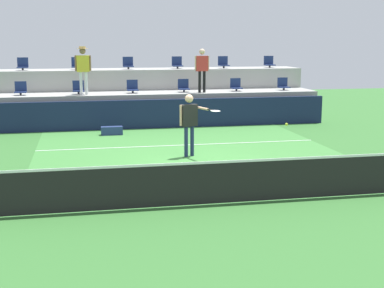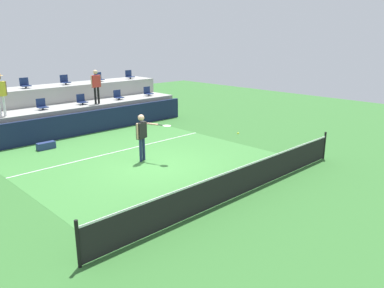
{
  "view_description": "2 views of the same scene",
  "coord_description": "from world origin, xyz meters",
  "px_view_note": "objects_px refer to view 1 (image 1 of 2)",
  "views": [
    {
      "loc": [
        -3.07,
        -14.48,
        3.36
      ],
      "look_at": [
        -0.47,
        -1.8,
        0.86
      ],
      "focal_mm": 50.87,
      "sensor_mm": 36.0,
      "label": 1
    },
    {
      "loc": [
        -8.29,
        -10.53,
        4.6
      ],
      "look_at": [
        0.36,
        -1.61,
        1.07
      ],
      "focal_mm": 35.37,
      "sensor_mm": 36.0,
      "label": 2
    }
  ],
  "objects_px": {
    "stadium_chair_lower_left": "(78,88)",
    "stadium_chair_upper_right": "(223,63)",
    "tennis_player": "(190,118)",
    "tennis_ball": "(286,124)",
    "stadium_chair_upper_left": "(77,64)",
    "stadium_chair_lower_right": "(236,86)",
    "stadium_chair_lower_mid_right": "(184,87)",
    "stadium_chair_lower_mid_left": "(132,88)",
    "stadium_chair_upper_far_right": "(269,63)",
    "stadium_chair_upper_mid_left": "(128,64)",
    "spectator_in_grey": "(202,66)",
    "spectator_with_hat": "(83,65)",
    "stadium_chair_lower_far_right": "(283,85)",
    "equipment_bag": "(112,131)",
    "stadium_chair_lower_far_left": "(21,89)",
    "stadium_chair_upper_far_left": "(23,65)",
    "stadium_chair_upper_mid_right": "(177,64)"
  },
  "relations": [
    {
      "from": "stadium_chair_lower_mid_right",
      "to": "stadium_chair_lower_far_right",
      "type": "distance_m",
      "value": 4.27
    },
    {
      "from": "spectator_in_grey",
      "to": "stadium_chair_upper_mid_right",
      "type": "bearing_deg",
      "value": 105.8
    },
    {
      "from": "stadium_chair_lower_left",
      "to": "stadium_chair_upper_left",
      "type": "bearing_deg",
      "value": 91.07
    },
    {
      "from": "stadium_chair_lower_far_left",
      "to": "stadium_chair_upper_right",
      "type": "relative_size",
      "value": 1.0
    },
    {
      "from": "tennis_player",
      "to": "equipment_bag",
      "type": "distance_m",
      "value": 4.7
    },
    {
      "from": "stadium_chair_lower_far_right",
      "to": "stadium_chair_upper_far_right",
      "type": "xyz_separation_m",
      "value": [
        -0.01,
        1.8,
        0.85
      ]
    },
    {
      "from": "stadium_chair_upper_left",
      "to": "stadium_chair_upper_right",
      "type": "height_order",
      "value": "same"
    },
    {
      "from": "spectator_in_grey",
      "to": "tennis_ball",
      "type": "distance_m",
      "value": 9.46
    },
    {
      "from": "stadium_chair_lower_far_left",
      "to": "stadium_chair_lower_right",
      "type": "height_order",
      "value": "same"
    },
    {
      "from": "tennis_ball",
      "to": "equipment_bag",
      "type": "bearing_deg",
      "value": 116.45
    },
    {
      "from": "stadium_chair_lower_left",
      "to": "spectator_with_hat",
      "type": "distance_m",
      "value": 1.03
    },
    {
      "from": "tennis_ball",
      "to": "stadium_chair_lower_mid_left",
      "type": "bearing_deg",
      "value": 105.3
    },
    {
      "from": "spectator_with_hat",
      "to": "spectator_in_grey",
      "type": "bearing_deg",
      "value": -0.0
    },
    {
      "from": "stadium_chair_lower_far_right",
      "to": "stadium_chair_upper_right",
      "type": "xyz_separation_m",
      "value": [
        -2.14,
        1.8,
        0.85
      ]
    },
    {
      "from": "stadium_chair_lower_mid_right",
      "to": "spectator_in_grey",
      "type": "relative_size",
      "value": 0.3
    },
    {
      "from": "stadium_chair_upper_mid_left",
      "to": "spectator_in_grey",
      "type": "bearing_deg",
      "value": -38.47
    },
    {
      "from": "stadium_chair_lower_far_right",
      "to": "stadium_chair_upper_mid_left",
      "type": "bearing_deg",
      "value": 164.17
    },
    {
      "from": "stadium_chair_lower_far_right",
      "to": "stadium_chair_upper_mid_right",
      "type": "xyz_separation_m",
      "value": [
        -4.22,
        1.8,
        0.85
      ]
    },
    {
      "from": "stadium_chair_upper_mid_left",
      "to": "stadium_chair_upper_far_left",
      "type": "bearing_deg",
      "value": 180.0
    },
    {
      "from": "stadium_chair_upper_mid_left",
      "to": "tennis_ball",
      "type": "xyz_separation_m",
      "value": [
        2.68,
        -11.6,
        -0.92
      ]
    },
    {
      "from": "stadium_chair_lower_far_right",
      "to": "spectator_with_hat",
      "type": "bearing_deg",
      "value": -177.34
    },
    {
      "from": "stadium_chair_lower_far_left",
      "to": "stadium_chair_upper_left",
      "type": "xyz_separation_m",
      "value": [
        2.14,
        1.8,
        0.85
      ]
    },
    {
      "from": "stadium_chair_lower_left",
      "to": "stadium_chair_lower_mid_right",
      "type": "distance_m",
      "value": 4.19
    },
    {
      "from": "stadium_chair_lower_mid_right",
      "to": "stadium_chair_lower_right",
      "type": "bearing_deg",
      "value": 0.0
    },
    {
      "from": "stadium_chair_lower_far_left",
      "to": "stadium_chair_lower_far_right",
      "type": "bearing_deg",
      "value": 0.0
    },
    {
      "from": "stadium_chair_lower_far_left",
      "to": "spectator_with_hat",
      "type": "relative_size",
      "value": 0.28
    },
    {
      "from": "stadium_chair_lower_far_right",
      "to": "equipment_bag",
      "type": "height_order",
      "value": "stadium_chair_lower_far_right"
    },
    {
      "from": "stadium_chair_lower_mid_left",
      "to": "stadium_chair_upper_far_right",
      "type": "bearing_deg",
      "value": 15.84
    },
    {
      "from": "stadium_chair_upper_far_right",
      "to": "equipment_bag",
      "type": "distance_m",
      "value": 8.73
    },
    {
      "from": "stadium_chair_lower_mid_right",
      "to": "stadium_chair_lower_far_left",
      "type": "bearing_deg",
      "value": 180.0
    },
    {
      "from": "stadium_chair_upper_right",
      "to": "equipment_bag",
      "type": "relative_size",
      "value": 0.68
    },
    {
      "from": "tennis_player",
      "to": "tennis_ball",
      "type": "bearing_deg",
      "value": -62.98
    },
    {
      "from": "stadium_chair_lower_left",
      "to": "spectator_with_hat",
      "type": "height_order",
      "value": "spectator_with_hat"
    },
    {
      "from": "stadium_chair_upper_mid_left",
      "to": "spectator_with_hat",
      "type": "distance_m",
      "value": 2.9
    },
    {
      "from": "stadium_chair_upper_far_right",
      "to": "tennis_ball",
      "type": "bearing_deg",
      "value": -107.53
    },
    {
      "from": "stadium_chair_upper_mid_left",
      "to": "stadium_chair_upper_left",
      "type": "bearing_deg",
      "value": 180.0
    },
    {
      "from": "stadium_chair_upper_mid_right",
      "to": "stadium_chair_upper_far_right",
      "type": "relative_size",
      "value": 1.0
    },
    {
      "from": "stadium_chair_lower_mid_right",
      "to": "stadium_chair_upper_left",
      "type": "relative_size",
      "value": 1.0
    },
    {
      "from": "stadium_chair_upper_mid_right",
      "to": "tennis_ball",
      "type": "relative_size",
      "value": 7.65
    },
    {
      "from": "stadium_chair_upper_far_right",
      "to": "spectator_with_hat",
      "type": "relative_size",
      "value": 0.28
    },
    {
      "from": "stadium_chair_lower_left",
      "to": "stadium_chair_lower_far_right",
      "type": "distance_m",
      "value": 8.46
    },
    {
      "from": "stadium_chair_lower_left",
      "to": "stadium_chair_upper_right",
      "type": "xyz_separation_m",
      "value": [
        6.32,
        1.8,
        0.85
      ]
    },
    {
      "from": "tennis_ball",
      "to": "stadium_chair_upper_far_left",
      "type": "bearing_deg",
      "value": 121.14
    },
    {
      "from": "stadium_chair_lower_far_right",
      "to": "stadium_chair_upper_far_right",
      "type": "relative_size",
      "value": 1.0
    },
    {
      "from": "stadium_chair_upper_right",
      "to": "spectator_with_hat",
      "type": "xyz_separation_m",
      "value": [
        -6.11,
        -2.18,
        0.08
      ]
    },
    {
      "from": "stadium_chair_upper_far_left",
      "to": "equipment_bag",
      "type": "height_order",
      "value": "stadium_chair_upper_far_left"
    },
    {
      "from": "stadium_chair_lower_mid_right",
      "to": "equipment_bag",
      "type": "xyz_separation_m",
      "value": [
        -3.07,
        -2.41,
        -1.31
      ]
    },
    {
      "from": "stadium_chair_upper_left",
      "to": "stadium_chair_lower_right",
      "type": "bearing_deg",
      "value": -15.64
    },
    {
      "from": "stadium_chair_upper_left",
      "to": "stadium_chair_upper_mid_right",
      "type": "distance_m",
      "value": 4.28
    },
    {
      "from": "tennis_player",
      "to": "stadium_chair_upper_far_left",
      "type": "bearing_deg",
      "value": 122.66
    }
  ]
}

